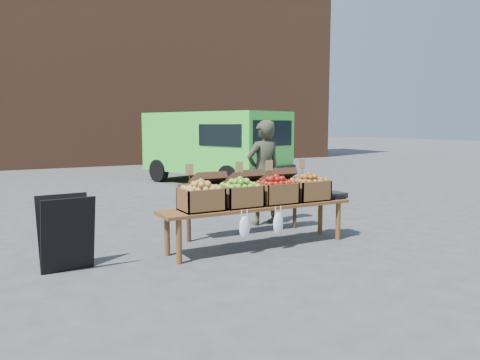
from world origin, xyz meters
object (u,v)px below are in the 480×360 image
weighing_scale (332,195)px  display_bench (258,226)px  crate_red_apples (276,193)px  chalkboard_sign (66,233)px  crate_green_apples (309,190)px  crate_russet_pears (240,196)px  crate_golden_apples (201,199)px  back_table (245,200)px  vendor (264,173)px  delivery_van (214,148)px

weighing_scale → display_bench: bearing=180.0°
display_bench → weighing_scale: size_ratio=7.94×
display_bench → crate_red_apples: bearing=0.0°
chalkboard_sign → crate_green_apples: bearing=-6.8°
crate_russet_pears → weighing_scale: crate_russet_pears is taller
crate_golden_apples → crate_red_apples: 1.10m
crate_red_apples → crate_russet_pears: bearing=180.0°
crate_green_apples → back_table: bearing=130.7°
vendor → chalkboard_sign: vendor is taller
weighing_scale → chalkboard_sign: bearing=177.5°
chalkboard_sign → back_table: (2.59, 0.56, 0.09)m
back_table → crate_green_apples: size_ratio=4.20×
vendor → crate_red_apples: vendor is taller
weighing_scale → crate_red_apples: bearing=180.0°
delivery_van → chalkboard_sign: delivery_van is taller
crate_golden_apples → weighing_scale: (2.08, 0.00, -0.10)m
delivery_van → vendor: bearing=-127.0°
crate_red_apples → crate_green_apples: size_ratio=1.00×
crate_green_apples → vendor: bearing=89.8°
crate_red_apples → crate_green_apples: (0.55, 0.00, 0.00)m
delivery_van → crate_red_apples: 6.86m
vendor → weighing_scale: bearing=106.1°
delivery_van → crate_russet_pears: size_ratio=8.72×
vendor → display_bench: bearing=52.6°
chalkboard_sign → crate_russet_pears: bearing=-8.3°
crate_red_apples → weighing_scale: (0.97, 0.00, -0.10)m
back_table → crate_russet_pears: (-0.48, -0.72, 0.19)m
back_table → crate_red_apples: size_ratio=4.20×
delivery_van → vendor: delivery_van is taller
back_table → display_bench: (-0.21, -0.72, -0.24)m
chalkboard_sign → crate_green_apples: size_ratio=1.72×
vendor → chalkboard_sign: bearing=15.1°
display_bench → chalkboard_sign: bearing=176.1°
delivery_van → crate_golden_apples: delivery_van is taller
crate_red_apples → crate_green_apples: same height
display_bench → crate_golden_apples: (-0.82, 0.00, 0.42)m
display_bench → back_table: bearing=74.1°
weighing_scale → back_table: bearing=145.4°
crate_russet_pears → crate_green_apples: same height
back_table → crate_russet_pears: bearing=-123.7°
vendor → back_table: 0.86m
chalkboard_sign → crate_russet_pears: (2.11, -0.16, 0.28)m
delivery_van → chalkboard_sign: 8.00m
delivery_van → crate_russet_pears: bearing=-132.7°
crate_golden_apples → weighing_scale: bearing=0.0°
crate_russet_pears → crate_green_apples: 1.10m
delivery_van → vendor: 5.53m
vendor → delivery_van: bearing=-110.4°
crate_red_apples → chalkboard_sign: bearing=176.5°
chalkboard_sign → display_bench: bearing=-7.8°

